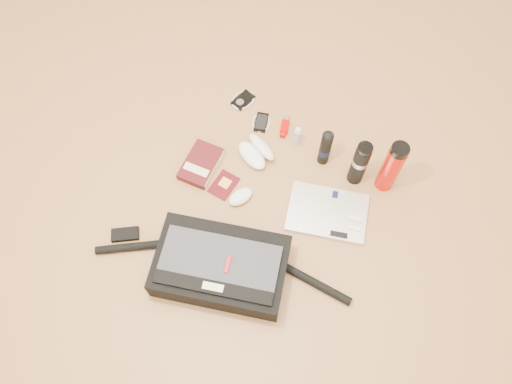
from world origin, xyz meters
TOP-DOWN VIEW (x-y plane):
  - ground at (0.00, 0.00)m, footprint 4.00×4.00m
  - messenger_bag at (0.03, -0.24)m, footprint 0.94×0.47m
  - laptop at (0.25, 0.20)m, footprint 0.38×0.33m
  - book at (-0.31, 0.09)m, footprint 0.17×0.22m
  - passport at (-0.18, 0.07)m, footprint 0.10×0.13m
  - mouse at (-0.09, 0.06)m, footprint 0.10×0.13m
  - sunglasses_case at (-0.15, 0.27)m, footprint 0.20×0.18m
  - ipod at (-0.37, 0.47)m, footprint 0.10×0.11m
  - phone at (-0.23, 0.42)m, footprint 0.11×0.12m
  - inhaler at (-0.13, 0.46)m, footprint 0.06×0.11m
  - spray_bottle at (-0.04, 0.42)m, footprint 0.03×0.03m
  - aerosol_can at (0.10, 0.41)m, footprint 0.06×0.06m
  - thermos_black at (0.25, 0.41)m, footprint 0.07×0.07m
  - thermos_red at (0.37, 0.46)m, footprint 0.10×0.10m

SIDE VIEW (x-z plane):
  - ground at x=0.00m, z-range 0.00..0.00m
  - passport at x=-0.18m, z-range 0.00..0.01m
  - phone at x=-0.23m, z-range 0.00..0.01m
  - ipod at x=-0.37m, z-range 0.00..0.01m
  - laptop at x=0.25m, z-range 0.00..0.03m
  - inhaler at x=-0.13m, z-range 0.00..0.03m
  - book at x=-0.31m, z-range 0.00..0.04m
  - mouse at x=-0.09m, z-range 0.00..0.04m
  - sunglasses_case at x=-0.15m, z-range -0.01..0.08m
  - spray_bottle at x=-0.04m, z-range -0.01..0.11m
  - messenger_bag at x=0.03m, z-range -0.01..0.13m
  - aerosol_can at x=0.10m, z-range 0.00..0.21m
  - thermos_black at x=0.25m, z-range 0.00..0.25m
  - thermos_red at x=0.37m, z-range 0.00..0.29m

